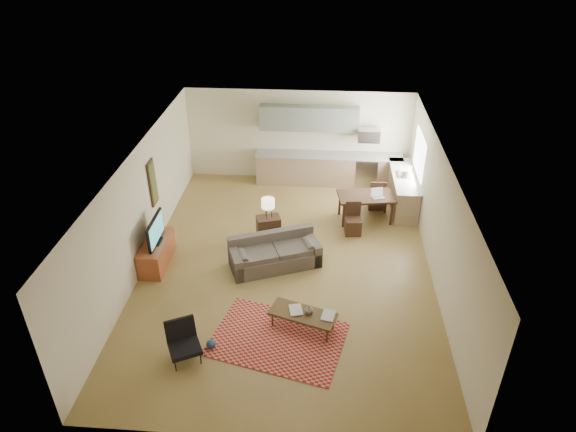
# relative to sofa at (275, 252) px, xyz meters

# --- Properties ---
(room) EXTENTS (9.00, 9.00, 9.00)m
(room) POSITION_rel_sofa_xyz_m (0.27, 0.02, 0.98)
(room) COLOR olive
(room) RESTS_ON ground
(kitchen_counter_back) EXTENTS (4.26, 0.64, 0.92)m
(kitchen_counter_back) POSITION_rel_sofa_xyz_m (1.17, 4.20, 0.09)
(kitchen_counter_back) COLOR #9D8262
(kitchen_counter_back) RESTS_ON ground
(kitchen_counter_right) EXTENTS (0.64, 2.26, 0.92)m
(kitchen_counter_right) POSITION_rel_sofa_xyz_m (3.20, 3.02, 0.09)
(kitchen_counter_right) COLOR #9D8262
(kitchen_counter_right) RESTS_ON ground
(kitchen_range) EXTENTS (0.62, 0.62, 0.90)m
(kitchen_range) POSITION_rel_sofa_xyz_m (2.27, 4.20, 0.08)
(kitchen_range) COLOR #A5A8AD
(kitchen_range) RESTS_ON ground
(kitchen_microwave) EXTENTS (0.62, 0.40, 0.35)m
(kitchen_microwave) POSITION_rel_sofa_xyz_m (2.27, 4.22, 1.18)
(kitchen_microwave) COLOR #A5A8AD
(kitchen_microwave) RESTS_ON room
(upper_cabinets) EXTENTS (2.80, 0.34, 0.70)m
(upper_cabinets) POSITION_rel_sofa_xyz_m (0.57, 4.35, 1.58)
(upper_cabinets) COLOR gray
(upper_cabinets) RESTS_ON room
(window_right) EXTENTS (0.02, 1.40, 1.05)m
(window_right) POSITION_rel_sofa_xyz_m (3.50, 3.02, 1.18)
(window_right) COLOR white
(window_right) RESTS_ON room
(wall_art_left) EXTENTS (0.06, 0.42, 1.10)m
(wall_art_left) POSITION_rel_sofa_xyz_m (-2.94, 0.92, 1.18)
(wall_art_left) COLOR olive
(wall_art_left) RESTS_ON room
(triptych) EXTENTS (1.70, 0.04, 0.50)m
(triptych) POSITION_rel_sofa_xyz_m (0.17, 4.49, 1.38)
(triptych) COLOR beige
(triptych) RESTS_ON room
(rug) EXTENTS (2.78, 2.24, 0.02)m
(rug) POSITION_rel_sofa_xyz_m (0.28, -2.34, -0.36)
(rug) COLOR maroon
(rug) RESTS_ON floor
(sofa) EXTENTS (2.29, 1.63, 0.73)m
(sofa) POSITION_rel_sofa_xyz_m (0.00, 0.00, 0.00)
(sofa) COLOR #585047
(sofa) RESTS_ON floor
(coffee_table) EXTENTS (1.38, 0.89, 0.39)m
(coffee_table) POSITION_rel_sofa_xyz_m (0.73, -2.00, -0.17)
(coffee_table) COLOR #473318
(coffee_table) RESTS_ON floor
(book_a) EXTENTS (0.38, 0.43, 0.03)m
(book_a) POSITION_rel_sofa_xyz_m (0.47, -1.96, 0.03)
(book_a) COLOR maroon
(book_a) RESTS_ON coffee_table
(book_b) EXTENTS (0.38, 0.43, 0.02)m
(book_b) POSITION_rel_sofa_xyz_m (1.10, -2.01, 0.03)
(book_b) COLOR navy
(book_b) RESTS_ON coffee_table
(vase) EXTENTS (0.22, 0.22, 0.17)m
(vase) POSITION_rel_sofa_xyz_m (0.84, -1.98, 0.10)
(vase) COLOR black
(vase) RESTS_ON coffee_table
(armchair) EXTENTS (0.85, 0.85, 0.73)m
(armchair) POSITION_rel_sofa_xyz_m (-1.36, -2.94, -0.00)
(armchair) COLOR black
(armchair) RESTS_ON floor
(tv_credenza) EXTENTS (0.51, 1.32, 0.61)m
(tv_credenza) POSITION_rel_sofa_xyz_m (-2.70, -0.14, -0.06)
(tv_credenza) COLOR #964325
(tv_credenza) RESTS_ON floor
(tv) EXTENTS (0.10, 1.02, 0.61)m
(tv) POSITION_rel_sofa_xyz_m (-2.65, -0.14, 0.55)
(tv) COLOR black
(tv) RESTS_ON tv_credenza
(console_table) EXTENTS (0.65, 0.52, 0.65)m
(console_table) POSITION_rel_sofa_xyz_m (-0.26, 1.04, -0.04)
(console_table) COLOR #342016
(console_table) RESTS_ON floor
(table_lamp) EXTENTS (0.38, 0.38, 0.52)m
(table_lamp) POSITION_rel_sofa_xyz_m (-0.26, 1.04, 0.55)
(table_lamp) COLOR beige
(table_lamp) RESTS_ON console_table
(dining_table) EXTENTS (1.54, 1.02, 0.73)m
(dining_table) POSITION_rel_sofa_xyz_m (2.15, 2.18, -0.00)
(dining_table) COLOR #342016
(dining_table) RESTS_ON floor
(dining_chair_near) EXTENTS (0.43, 0.44, 0.82)m
(dining_chair_near) POSITION_rel_sofa_xyz_m (1.82, 1.50, 0.05)
(dining_chair_near) COLOR #342016
(dining_chair_near) RESTS_ON floor
(dining_chair_far) EXTENTS (0.42, 0.44, 0.86)m
(dining_chair_far) POSITION_rel_sofa_xyz_m (2.49, 2.86, 0.07)
(dining_chair_far) COLOR #342016
(dining_chair_far) RESTS_ON floor
(laptop) EXTENTS (0.36, 0.30, 0.23)m
(laptop) POSITION_rel_sofa_xyz_m (2.44, 2.08, 0.48)
(laptop) COLOR #A5A8AD
(laptop) RESTS_ON dining_table
(soap_bottle) EXTENTS (0.09, 0.09, 0.19)m
(soap_bottle) POSITION_rel_sofa_xyz_m (3.10, 3.27, 0.65)
(soap_bottle) COLOR beige
(soap_bottle) RESTS_ON kitchen_counter_right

